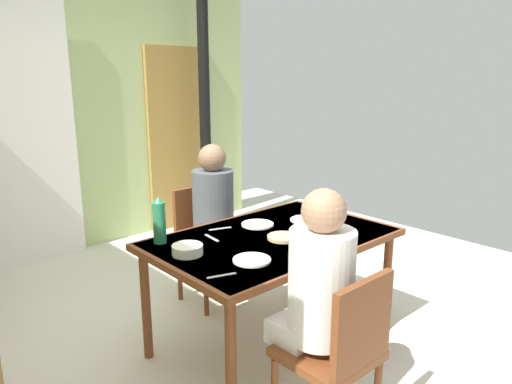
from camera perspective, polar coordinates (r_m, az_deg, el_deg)
The scene contains 23 objects.
ground_plane at distance 3.27m, azimuth -3.62°, elevation -17.27°, with size 6.11×6.11×0.00m, color silver.
wall_back at distance 4.88m, azimuth -21.69°, elevation 9.67°, with size 4.21×0.10×2.83m, color #A8BC7A.
door_wooden at distance 5.38m, azimuth -9.13°, elevation 6.34°, with size 0.80×0.05×2.00m, color olive.
stove_pipe_column at distance 5.20m, azimuth -6.25°, elevation 10.76°, with size 0.12×0.12×2.83m, color black.
curtain_panel at distance 4.66m, azimuth -26.22°, elevation 6.27°, with size 0.90×0.03×2.37m, color white.
dining_table at distance 2.92m, azimuth 1.99°, elevation -6.57°, with size 1.47×0.95×0.74m.
chair_near_diner at distance 2.25m, azimuth 10.16°, elevation -18.33°, with size 0.40×0.40×0.87m.
chair_far_diner at distance 3.63m, azimuth -6.28°, elevation -5.38°, with size 0.40×0.40×0.87m.
person_near_diner at distance 2.19m, azimuth 7.62°, elevation -10.74°, with size 0.30×0.37×0.77m.
person_far_diner at distance 3.44m, azimuth -5.06°, elevation -1.48°, with size 0.30×0.37×0.77m.
water_bottle_green_near at distance 2.80m, azimuth -11.62°, elevation -3.49°, with size 0.08×0.08×0.28m.
serving_bowl_center at distance 2.63m, azimuth -8.30°, elevation -6.93°, with size 0.17×0.17×0.06m, color silver.
dinner_plate_near_left at distance 3.21m, azimuth 6.11°, elevation -3.38°, with size 0.22×0.22×0.01m, color white.
dinner_plate_near_right at distance 3.10m, azimuth 0.19°, elevation -3.93°, with size 0.21×0.21×0.01m, color white.
dinner_plate_far_center at distance 2.52m, azimuth -0.51°, elevation -8.21°, with size 0.20×0.20×0.01m, color white.
drinking_glass_by_near_diner at distance 3.47m, azimuth 6.83°, elevation -1.36°, with size 0.06×0.06×0.09m, color silver.
drinking_glass_by_far_diner at distance 2.72m, azimuth 5.54°, elevation -5.50°, with size 0.06×0.06×0.11m, color silver.
drinking_glass_spare_center at distance 3.08m, azimuth 9.80°, elevation -3.41°, with size 0.06×0.06×0.10m, color silver.
bread_plate_sliced at distance 2.85m, azimuth 3.29°, elevation -5.49°, with size 0.19×0.19×0.02m, color #DBB77A.
cutlery_knife_near at distance 3.03m, azimuth -4.35°, elevation -4.44°, with size 0.15×0.02×0.00m, color silver.
cutlery_fork_near at distance 2.87m, azimuth -5.37°, elevation -5.55°, with size 0.15×0.02×0.00m, color silver.
cutlery_knife_far at distance 3.38m, azimuth 7.95°, elevation -2.60°, with size 0.15×0.02×0.00m, color silver.
cutlery_fork_far at distance 2.35m, azimuth -4.19°, elevation -10.05°, with size 0.15×0.02×0.00m, color silver.
Camera 1 is at (-1.73, -2.20, 1.69)m, focal length 33.07 mm.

